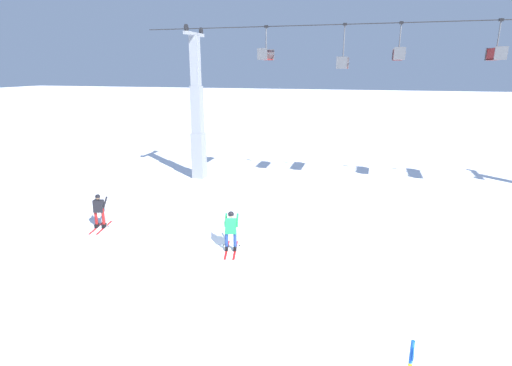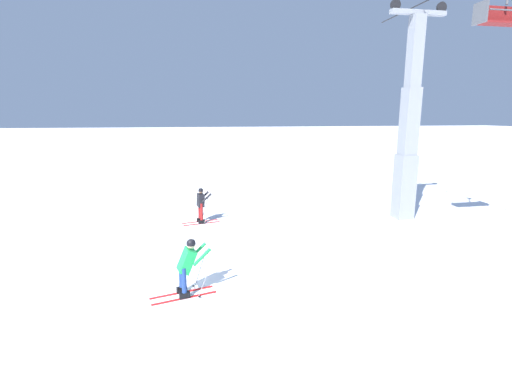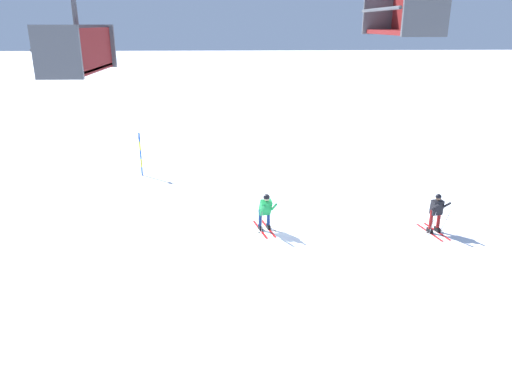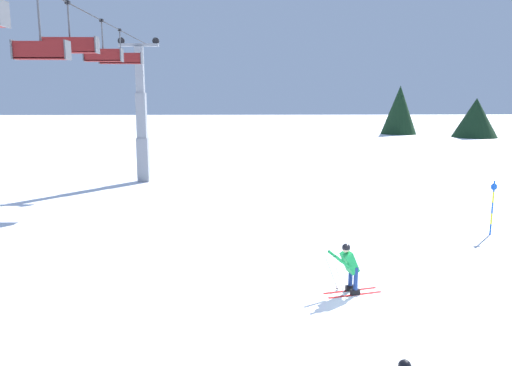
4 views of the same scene
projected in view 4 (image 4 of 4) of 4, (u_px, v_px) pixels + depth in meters
ground_plane at (376, 309)px, 13.65m from camera, size 260.00×260.00×0.00m
skier_carving_main at (349, 265)px, 14.54m from camera, size 0.94×1.77×1.68m
lift_tower_far at (142, 123)px, 32.88m from camera, size 0.75×2.67×9.46m
haul_cable at (74, 6)px, 19.58m from camera, size 31.10×0.05×0.05m
chairlift_seat_second at (40, 49)px, 16.30m from camera, size 0.61×1.78×2.40m
chairlift_seat_middle at (70, 45)px, 19.09m from camera, size 0.61×2.12×1.96m
chairlift_seat_fourth at (103, 55)px, 23.68m from camera, size 0.61×1.82×1.98m
chairlift_seat_farthest at (121, 59)px, 27.17m from camera, size 0.61×2.34×1.88m
trail_marker_pole at (492, 206)px, 20.63m from camera, size 0.07×0.28×2.31m
tree_line_ridge at (505, 112)px, 65.97m from camera, size 22.48×32.45×8.93m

